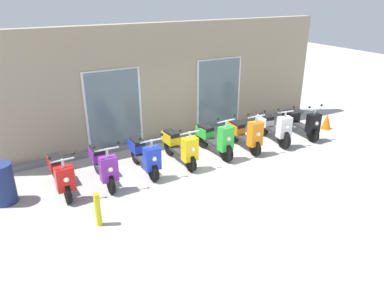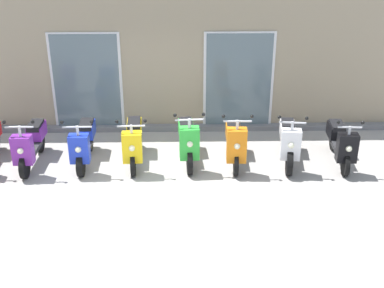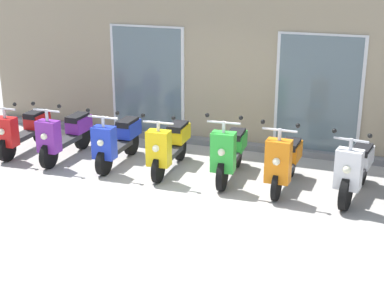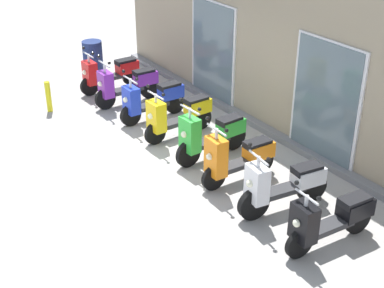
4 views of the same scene
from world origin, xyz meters
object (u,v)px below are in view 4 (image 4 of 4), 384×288
(scooter_red, at_px, (110,72))
(scooter_white, at_px, (283,185))
(scooter_green, at_px, (211,135))
(scooter_orange, at_px, (237,157))
(scooter_blue, at_px, (152,99))
(scooter_black, at_px, (331,218))
(scooter_purple, at_px, (127,84))
(trash_bin, at_px, (93,58))
(scooter_yellow, at_px, (178,115))
(curb_bollard, at_px, (48,97))

(scooter_red, bearing_deg, scooter_white, -0.29)
(scooter_red, bearing_deg, scooter_green, 0.40)
(scooter_white, bearing_deg, scooter_orange, -176.66)
(scooter_red, bearing_deg, scooter_blue, -0.05)
(scooter_red, distance_m, scooter_black, 7.20)
(scooter_green, height_order, scooter_orange, scooter_green)
(scooter_red, distance_m, scooter_purple, 0.96)
(scooter_purple, height_order, scooter_white, scooter_white)
(scooter_green, bearing_deg, scooter_black, -1.92)
(trash_bin, bearing_deg, scooter_yellow, -1.37)
(scooter_yellow, distance_m, curb_bollard, 3.15)
(scooter_green, distance_m, scooter_orange, 0.96)
(scooter_white, xyz_separation_m, trash_bin, (-7.33, 0.14, -0.02))
(curb_bollard, relative_size, trash_bin, 0.78)
(scooter_blue, distance_m, scooter_white, 4.14)
(scooter_yellow, xyz_separation_m, scooter_orange, (2.04, -0.10, 0.01))
(scooter_blue, bearing_deg, scooter_green, 0.83)
(scooter_blue, distance_m, scooter_black, 5.20)
(scooter_purple, xyz_separation_m, scooter_black, (6.25, -0.02, -0.01))
(scooter_green, distance_m, curb_bollard, 4.12)
(scooter_purple, bearing_deg, scooter_orange, -0.62)
(scooter_green, relative_size, trash_bin, 1.81)
(scooter_white, xyz_separation_m, curb_bollard, (-5.79, -1.66, -0.12))
(scooter_blue, height_order, trash_bin, scooter_blue)
(scooter_yellow, bearing_deg, curb_bollard, -147.34)
(scooter_green, height_order, curb_bollard, scooter_green)
(scooter_blue, bearing_deg, scooter_black, -0.81)
(trash_bin, bearing_deg, scooter_red, -5.06)
(scooter_orange, height_order, trash_bin, scooter_orange)
(scooter_red, height_order, scooter_orange, scooter_orange)
(scooter_red, distance_m, scooter_white, 6.15)
(scooter_white, relative_size, curb_bollard, 2.37)
(scooter_blue, distance_m, scooter_green, 2.10)
(trash_bin, bearing_deg, scooter_black, -1.23)
(scooter_green, relative_size, scooter_orange, 1.08)
(trash_bin, bearing_deg, scooter_purple, -4.17)
(scooter_purple, height_order, scooter_black, scooter_purple)
(scooter_black, distance_m, trash_bin, 8.38)
(scooter_red, xyz_separation_m, scooter_blue, (2.01, -0.00, 0.01))
(scooter_yellow, distance_m, trash_bin, 4.19)
(scooter_green, xyz_separation_m, scooter_black, (3.10, -0.10, -0.02))
(scooter_yellow, distance_m, scooter_green, 1.09)
(scooter_blue, bearing_deg, scooter_orange, -1.76)
(scooter_purple, height_order, scooter_orange, scooter_orange)
(scooter_yellow, height_order, curb_bollard, scooter_yellow)
(scooter_red, bearing_deg, curb_bollard, -77.86)
(scooter_blue, relative_size, curb_bollard, 2.24)
(scooter_purple, distance_m, scooter_blue, 1.06)
(scooter_black, xyz_separation_m, trash_bin, (-8.38, 0.18, -0.01))
(scooter_red, relative_size, scooter_orange, 1.05)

